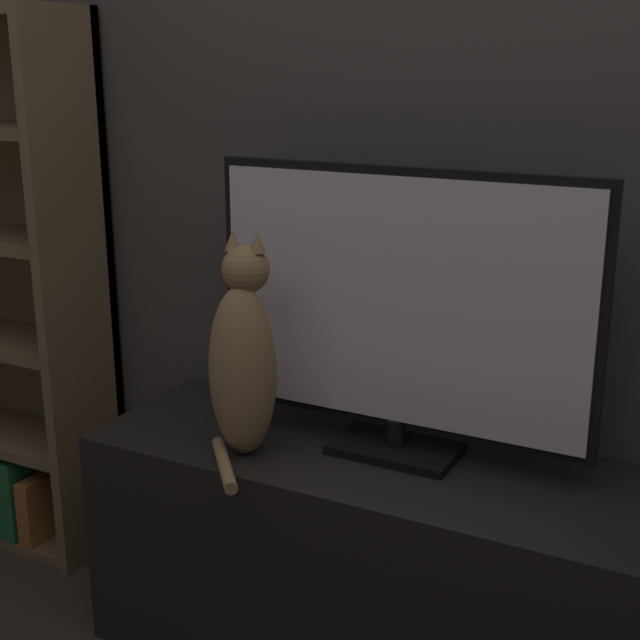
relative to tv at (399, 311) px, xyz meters
The scene contains 4 objects.
wall_back 0.49m from the tv, 82.05° to the left, with size 4.80×0.05×2.60m.
tv_stand 0.60m from the tv, 57.66° to the right, with size 1.43×0.44×0.54m.
tv is the anchor object (origin of this frame).
cat 0.35m from the tv, 152.41° to the right, with size 0.18×0.28×0.50m.
Camera 1 is at (0.67, -0.68, 1.38)m, focal length 50.00 mm.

